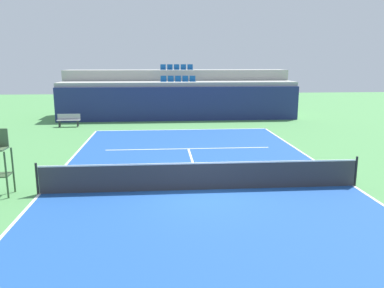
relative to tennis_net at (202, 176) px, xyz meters
The scene contains 14 objects.
ground_plane 0.51m from the tennis_net, ahead, with size 80.00×80.00×0.00m, color #4C8C4C.
court_surface 0.50m from the tennis_net, ahead, with size 11.00×24.00×0.01m, color #1E4C99.
baseline_far 11.96m from the tennis_net, 90.00° to the left, with size 11.00×0.10×0.00m, color white.
sideline_left 5.47m from the tennis_net, behind, with size 0.10×24.00×0.00m, color white.
sideline_right 5.47m from the tennis_net, ahead, with size 0.10×24.00×0.00m, color white.
service_line_far 6.42m from the tennis_net, 90.00° to the left, with size 8.26×0.10×0.00m, color white.
centre_service_line 3.24m from the tennis_net, 90.00° to the left, with size 0.10×6.40×0.00m, color white.
back_wall 15.82m from the tennis_net, 90.00° to the left, with size 17.83×0.30×2.48m, color navy.
stands_tier_lower 17.17m from the tennis_net, 90.00° to the left, with size 17.83×2.40×2.79m, color #9E9E99.
stands_tier_upper 19.59m from the tennis_net, 90.00° to the left, with size 17.83×2.40×3.62m, color #9E9E99.
seating_row_lower 17.41m from the tennis_net, 90.00° to the left, with size 2.65×0.44×0.44m.
seating_row_upper 19.91m from the tennis_net, 90.00° to the left, with size 2.65×0.44×0.44m.
tennis_net is the anchor object (origin of this frame).
player_bench 15.72m from the tennis_net, 118.67° to the left, with size 1.50×0.40×0.85m.
Camera 1 is at (-1.36, -12.82, 4.40)m, focal length 36.60 mm.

